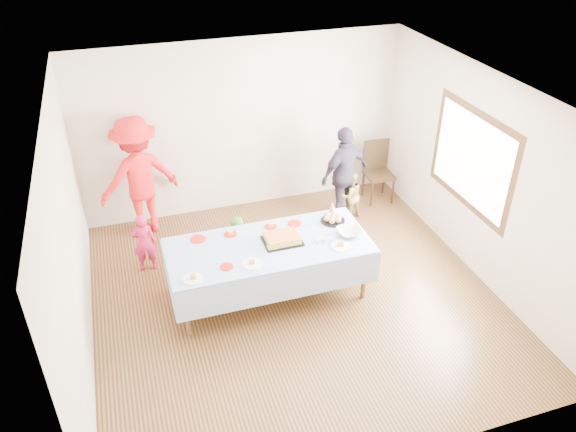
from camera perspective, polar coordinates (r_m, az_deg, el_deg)
The scene contains 22 objects.
ground at distance 7.32m, azimuth 0.67°, elevation -8.19°, with size 5.00×5.00×0.00m, color #442213.
room_walls at distance 6.34m, azimuth 1.22°, elevation 4.26°, with size 5.04×5.04×2.72m.
party_table at distance 6.92m, azimuth -1.95°, elevation -3.33°, with size 2.50×1.10×0.78m.
birthday_cake at distance 6.92m, azimuth -0.59°, elevation -2.33°, with size 0.48×0.37×0.08m.
rolls_tray at distance 7.33m, azimuth 4.58°, elevation -0.27°, with size 0.32×0.32×0.10m.
punch_bowl at distance 7.09m, azimuth 6.26°, elevation -1.63°, with size 0.31×0.31×0.08m, color silver.
party_hat at distance 7.49m, azimuth 4.52°, elevation 0.88°, with size 0.10×0.10×0.17m, color silver.
fork_pile at distance 6.95m, azimuth 3.50°, elevation -2.32°, with size 0.24×0.18×0.07m, color white, non-canonical shape.
plate_red_far_a at distance 7.06m, azimuth -9.13°, elevation -2.33°, with size 0.19×0.19×0.01m, color red.
plate_red_far_b at distance 7.11m, azimuth -5.86°, elevation -1.84°, with size 0.16×0.16×0.01m, color red.
plate_red_far_c at distance 7.22m, azimuth -1.75°, elevation -1.07°, with size 0.16×0.16×0.01m, color red.
plate_red_far_d at distance 7.27m, azimuth 0.67°, elevation -0.77°, with size 0.17×0.17×0.01m, color red.
plate_red_near at distance 6.55m, azimuth -6.26°, elevation -5.13°, with size 0.16×0.16×0.01m, color red.
plate_white_left at distance 6.43m, azimuth -9.62°, elevation -6.30°, with size 0.24×0.24×0.01m, color white.
plate_white_mid at distance 6.58m, azimuth -3.67°, elevation -4.85°, with size 0.25×0.25×0.01m, color white.
plate_white_right at distance 6.88m, azimuth 5.36°, elevation -3.05°, with size 0.24×0.24×0.01m, color white.
dining_chair at distance 9.29m, azimuth 9.07°, elevation 4.90°, with size 0.45×0.45×1.00m.
toddler_left at distance 7.78m, azimuth -14.40°, elevation -2.63°, with size 0.31×0.21×0.86m, color #C8194B.
toddler_mid at distance 7.67m, azimuth -5.07°, elevation -2.62°, with size 0.37×0.24×0.76m, color #377527.
toddler_right at distance 8.76m, azimuth 6.36°, elevation 2.10°, with size 0.38×0.29×0.77m, color tan.
adult_left at distance 8.41m, azimuth -14.92°, elevation 3.89°, with size 1.18×0.68×1.83m, color red.
adult_right at distance 8.59m, azimuth 5.74°, elevation 4.30°, with size 0.89×0.37×1.51m, color #342D3E.
Camera 1 is at (-1.80, -5.30, 4.71)m, focal length 35.00 mm.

